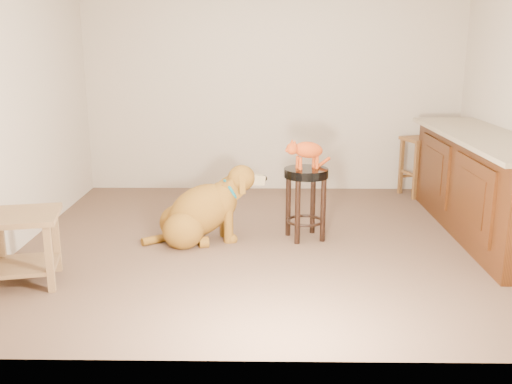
{
  "coord_description": "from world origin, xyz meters",
  "views": [
    {
      "loc": [
        -0.11,
        -4.88,
        1.74
      ],
      "look_at": [
        -0.18,
        0.08,
        0.45
      ],
      "focal_mm": 40.0,
      "sensor_mm": 36.0,
      "label": 1
    }
  ],
  "objects_px": {
    "wood_stool": "(419,166)",
    "tabby_kitten": "(305,151)",
    "side_table": "(23,238)",
    "padded_stool": "(306,189)",
    "golden_retriever": "(201,212)"
  },
  "relations": [
    {
      "from": "padded_stool",
      "to": "tabby_kitten",
      "type": "bearing_deg",
      "value": -168.4
    },
    {
      "from": "wood_stool",
      "to": "side_table",
      "type": "bearing_deg",
      "value": -143.86
    },
    {
      "from": "side_table",
      "to": "wood_stool",
      "type": "bearing_deg",
      "value": 36.14
    },
    {
      "from": "wood_stool",
      "to": "tabby_kitten",
      "type": "bearing_deg",
      "value": -132.77
    },
    {
      "from": "wood_stool",
      "to": "tabby_kitten",
      "type": "distance_m",
      "value": 2.19
    },
    {
      "from": "padded_stool",
      "to": "tabby_kitten",
      "type": "xyz_separation_m",
      "value": [
        -0.01,
        -0.0,
        0.35
      ]
    },
    {
      "from": "side_table",
      "to": "tabby_kitten",
      "type": "xyz_separation_m",
      "value": [
        2.14,
        1.06,
        0.46
      ]
    },
    {
      "from": "golden_retriever",
      "to": "padded_stool",
      "type": "bearing_deg",
      "value": -9.42
    },
    {
      "from": "padded_stool",
      "to": "wood_stool",
      "type": "xyz_separation_m",
      "value": [
        1.45,
        1.57,
        -0.11
      ]
    },
    {
      "from": "golden_retriever",
      "to": "tabby_kitten",
      "type": "bearing_deg",
      "value": -9.48
    },
    {
      "from": "padded_stool",
      "to": "golden_retriever",
      "type": "relative_size",
      "value": 0.58
    },
    {
      "from": "padded_stool",
      "to": "side_table",
      "type": "height_order",
      "value": "padded_stool"
    },
    {
      "from": "wood_stool",
      "to": "tabby_kitten",
      "type": "height_order",
      "value": "tabby_kitten"
    },
    {
      "from": "padded_stool",
      "to": "side_table",
      "type": "relative_size",
      "value": 1.05
    },
    {
      "from": "padded_stool",
      "to": "tabby_kitten",
      "type": "distance_m",
      "value": 0.35
    }
  ]
}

